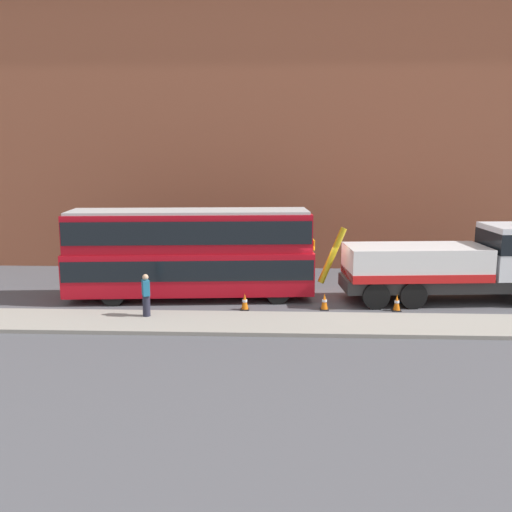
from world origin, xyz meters
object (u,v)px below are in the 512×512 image
Objects in this scene: recovery_tow_truck at (455,263)px; traffic_cone_near_truck at (397,303)px; double_decker_bus at (190,250)px; traffic_cone_midway at (324,302)px; pedestrian_onlooker at (146,296)px; traffic_cone_near_bus at (245,302)px.

recovery_tow_truck is 14.20× the size of traffic_cone_near_truck.
double_decker_bus reaches higher than traffic_cone_midway.
traffic_cone_near_truck is at bearing -14.79° from pedestrian_onlooker.
double_decker_bus is 6.54× the size of pedestrian_onlooker.
traffic_cone_near_bus is at bearing -177.35° from traffic_cone_midway.
double_decker_bus is 9.32m from traffic_cone_near_truck.
traffic_cone_near_truck is (6.41, 0.12, 0.00)m from traffic_cone_near_bus.
recovery_tow_truck reaches higher than traffic_cone_near_truck.
double_decker_bus reaches higher than traffic_cone_near_truck.
traffic_cone_near_bus is (2.57, -1.76, -1.89)m from double_decker_bus.
double_decker_bus is 3.65m from traffic_cone_near_bus.
double_decker_bus reaches higher than traffic_cone_near_bus.
traffic_cone_midway is at bearing -169.17° from recovery_tow_truck.
traffic_cone_midway is at bearing -19.94° from double_decker_bus.
traffic_cone_midway and traffic_cone_near_truck have the same top height.
traffic_cone_near_bus is at bearing -178.93° from traffic_cone_near_truck.
pedestrian_onlooker is at bearing -170.63° from traffic_cone_near_truck.
double_decker_bus is at bearing 175.35° from recovery_tow_truck.
pedestrian_onlooker is 2.38× the size of traffic_cone_near_truck.
recovery_tow_truck is at bearing 30.70° from traffic_cone_near_truck.
pedestrian_onlooker is 10.40m from traffic_cone_near_truck.
recovery_tow_truck is 0.91× the size of double_decker_bus.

